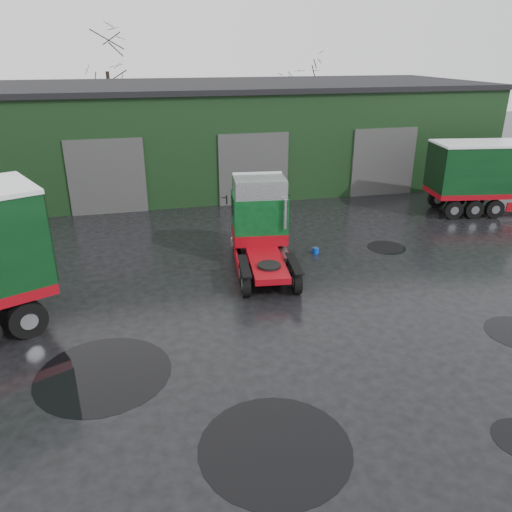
{
  "coord_description": "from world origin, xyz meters",
  "views": [
    {
      "loc": [
        -4.41,
        -13.19,
        8.31
      ],
      "look_at": [
        -0.7,
        2.21,
        1.7
      ],
      "focal_mm": 35.0,
      "sensor_mm": 36.0,
      "label": 1
    }
  ],
  "objects_px": {
    "warehouse": "(233,132)",
    "tree_back_b": "(300,105)",
    "tree_back_a": "(110,97)",
    "hero_tractor": "(264,230)",
    "wash_bucket": "(316,251)"
  },
  "relations": [
    {
      "from": "warehouse",
      "to": "tree_back_b",
      "type": "relative_size",
      "value": 4.32
    },
    {
      "from": "warehouse",
      "to": "hero_tractor",
      "type": "xyz_separation_m",
      "value": [
        -1.82,
        -15.5,
        -1.38
      ]
    },
    {
      "from": "warehouse",
      "to": "tree_back_a",
      "type": "height_order",
      "value": "tree_back_a"
    },
    {
      "from": "tree_back_a",
      "to": "tree_back_b",
      "type": "relative_size",
      "value": 1.27
    },
    {
      "from": "warehouse",
      "to": "wash_bucket",
      "type": "relative_size",
      "value": 114.35
    },
    {
      "from": "warehouse",
      "to": "hero_tractor",
      "type": "relative_size",
      "value": 5.66
    },
    {
      "from": "warehouse",
      "to": "tree_back_b",
      "type": "height_order",
      "value": "tree_back_b"
    },
    {
      "from": "hero_tractor",
      "to": "tree_back_b",
      "type": "relative_size",
      "value": 0.76
    },
    {
      "from": "warehouse",
      "to": "tree_back_b",
      "type": "distance_m",
      "value": 12.82
    },
    {
      "from": "wash_bucket",
      "to": "tree_back_b",
      "type": "bearing_deg",
      "value": 73.53
    },
    {
      "from": "tree_back_b",
      "to": "warehouse",
      "type": "bearing_deg",
      "value": -128.66
    },
    {
      "from": "hero_tractor",
      "to": "tree_back_a",
      "type": "height_order",
      "value": "tree_back_a"
    },
    {
      "from": "hero_tractor",
      "to": "wash_bucket",
      "type": "xyz_separation_m",
      "value": [
        2.68,
        1.34,
        -1.65
      ]
    },
    {
      "from": "wash_bucket",
      "to": "tree_back_b",
      "type": "xyz_separation_m",
      "value": [
        7.14,
        24.16,
        3.62
      ]
    },
    {
      "from": "wash_bucket",
      "to": "tree_back_b",
      "type": "height_order",
      "value": "tree_back_b"
    }
  ]
}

